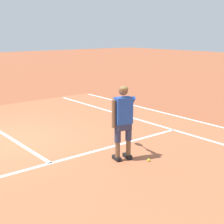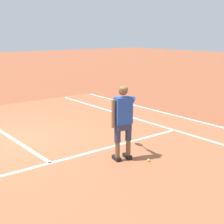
% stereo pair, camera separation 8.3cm
% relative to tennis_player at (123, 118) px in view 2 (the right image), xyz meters
% --- Properties ---
extents(ground_plane, '(80.00, 80.00, 0.00)m').
position_rel_tennis_player_xyz_m(ground_plane, '(-1.42, 2.90, -0.99)').
color(ground_plane, '#9E5133').
extents(court_inner_surface, '(10.98, 10.66, 0.00)m').
position_rel_tennis_player_xyz_m(court_inner_surface, '(-1.42, 2.09, -0.99)').
color(court_inner_surface, '#B2603D').
rests_on(court_inner_surface, ground).
extents(line_service, '(8.23, 0.10, 0.01)m').
position_rel_tennis_player_xyz_m(line_service, '(-1.42, 0.82, -0.99)').
color(line_service, white).
rests_on(line_service, ground).
extents(line_centre_service, '(0.10, 6.40, 0.01)m').
position_rel_tennis_player_xyz_m(line_centre_service, '(-1.42, 4.02, -0.99)').
color(line_centre_service, white).
rests_on(line_centre_service, ground).
extents(line_singles_right, '(0.10, 10.26, 0.01)m').
position_rel_tennis_player_xyz_m(line_singles_right, '(2.70, 2.09, -0.99)').
color(line_singles_right, white).
rests_on(line_singles_right, ground).
extents(line_doubles_right, '(0.10, 10.26, 0.01)m').
position_rel_tennis_player_xyz_m(line_doubles_right, '(4.07, 2.09, -0.99)').
color(line_doubles_right, white).
rests_on(line_doubles_right, ground).
extents(tennis_player, '(0.81, 1.07, 1.71)m').
position_rel_tennis_player_xyz_m(tennis_player, '(0.00, 0.00, 0.00)').
color(tennis_player, black).
rests_on(tennis_player, ground).
extents(tennis_ball_near_feet, '(0.07, 0.07, 0.07)m').
position_rel_tennis_player_xyz_m(tennis_ball_near_feet, '(0.37, -0.48, -0.96)').
color(tennis_ball_near_feet, '#CCE02D').
rests_on(tennis_ball_near_feet, ground).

